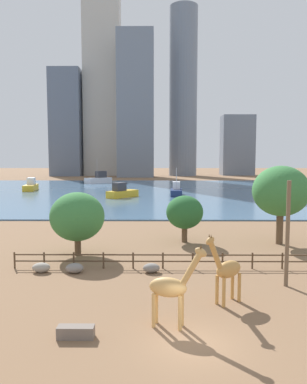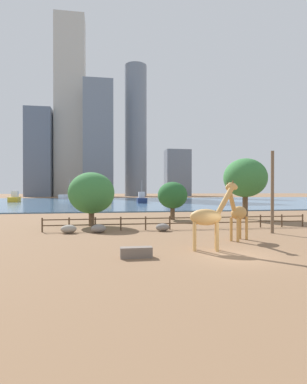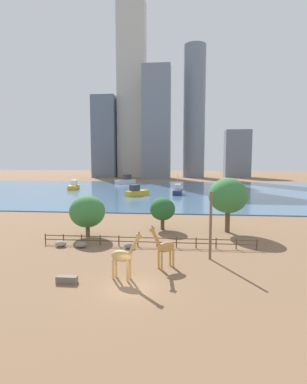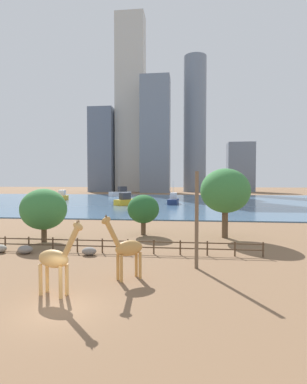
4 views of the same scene
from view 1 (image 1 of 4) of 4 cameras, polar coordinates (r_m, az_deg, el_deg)
ground_plane at (r=97.38m, az=1.50°, el=0.17°), size 400.00×400.00×0.00m
harbor_water at (r=94.39m, az=1.53°, el=0.06°), size 180.00×86.00×0.20m
giraffe_tall at (r=19.93m, az=2.73°, el=-14.31°), size 3.10×1.29×4.46m
giraffe_companion at (r=23.30m, az=11.09°, el=-11.52°), size 2.69×2.24×4.44m
utility_pole at (r=27.05m, az=19.74°, el=-6.03°), size 0.28×0.28×7.26m
boulder_near_fence at (r=30.50m, az=-16.74°, el=-10.96°), size 1.38×0.99×0.74m
boulder_by_pole at (r=29.20m, az=-0.33°, el=-11.50°), size 1.29×0.94×0.71m
boulder_small at (r=29.70m, az=-11.94°, el=-11.28°), size 1.35×1.01×0.76m
feeding_trough at (r=19.87m, az=-11.75°, el=-20.16°), size 1.80×0.60×0.60m
enclosure_fence at (r=30.12m, az=3.74°, el=-10.18°), size 26.12×0.14×1.30m
tree_left_large at (r=38.83m, az=4.77°, el=-3.11°), size 3.82×3.82×4.86m
tree_center_broad at (r=39.68m, az=18.83°, el=0.10°), size 5.64×5.64×7.96m
tree_right_tall at (r=34.21m, az=-11.54°, el=-3.71°), size 4.86×4.86×5.69m
boat_ferry at (r=84.03m, az=3.50°, el=0.19°), size 2.87×7.09×6.27m
boat_sailboat at (r=124.90m, az=-8.32°, el=1.97°), size 8.63×8.61×8.07m
boat_tug at (r=101.38m, az=-18.20°, el=0.85°), size 3.59×7.69×3.26m
boat_barge at (r=80.13m, az=-4.86°, el=-0.05°), size 6.70×7.27×3.21m
skyline_tower_needle at (r=182.91m, az=-12.98°, el=10.15°), size 14.13×15.56×48.97m
skyline_block_central at (r=180.65m, az=4.55°, el=14.86°), size 12.94×12.94×77.30m
skyline_tower_glass at (r=187.37m, az=12.63°, el=6.93°), size 15.24×10.98×28.68m
skyline_block_left at (r=187.00m, az=-7.83°, el=18.72°), size 16.98×11.17×104.32m
skyline_block_right at (r=167.08m, az=-2.75°, el=13.11°), size 15.83×10.74×62.69m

